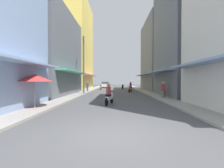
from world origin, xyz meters
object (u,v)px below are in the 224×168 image
at_px(parked_car, 105,85).
at_px(pedestrian_midway, 163,90).
at_px(motorbike_orange, 130,88).
at_px(utility_pole, 84,65).
at_px(motorbike_blue, 131,88).
at_px(motorbike_silver, 101,87).
at_px(motorbike_black, 123,87).
at_px(motorbike_white, 109,95).
at_px(pedestrian_crossing, 164,90).
at_px(pedestrian_far, 87,87).
at_px(vendor_umbrella, 35,78).

distance_m(parked_car, pedestrian_midway, 25.84).
xyz_separation_m(motorbike_orange, utility_pole, (-6.36, -3.28, 3.15)).
distance_m(motorbike_blue, motorbike_silver, 6.06).
relative_size(motorbike_black, motorbike_white, 1.02).
height_order(motorbike_white, parked_car, motorbike_white).
relative_size(motorbike_orange, parked_car, 0.41).
bearing_deg(motorbike_white, motorbike_orange, 77.91).
bearing_deg(pedestrian_crossing, motorbike_blue, 100.97).
height_order(parked_car, pedestrian_midway, pedestrian_midway).
distance_m(motorbike_black, motorbike_silver, 4.55).
bearing_deg(motorbike_white, pedestrian_midway, 35.38).
distance_m(pedestrian_far, pedestrian_midway, 13.13).
relative_size(motorbike_blue, pedestrian_far, 1.12).
xyz_separation_m(motorbike_black, motorbike_silver, (-4.26, -1.60, 0.00)).
relative_size(pedestrian_midway, utility_pole, 0.22).
height_order(motorbike_blue, motorbike_black, same).
relative_size(motorbike_white, pedestrian_midway, 1.05).
xyz_separation_m(parked_car, pedestrian_midway, (7.05, -24.86, 0.10)).
distance_m(motorbike_blue, motorbike_black, 4.37).
height_order(motorbike_white, vendor_umbrella, vendor_umbrella).
relative_size(motorbike_blue, vendor_umbrella, 0.82).
height_order(motorbike_blue, utility_pole, utility_pole).
bearing_deg(motorbike_black, motorbike_blue, -73.77).
relative_size(motorbike_blue, motorbike_silver, 0.99).
bearing_deg(vendor_umbrella, motorbike_blue, 68.58).
distance_m(motorbike_silver, vendor_umbrella, 21.94).
xyz_separation_m(parked_car, pedestrian_far, (-1.83, -15.19, 0.06)).
bearing_deg(motorbike_orange, pedestrian_crossing, -70.00).
xyz_separation_m(motorbike_blue, pedestrian_far, (-7.01, -3.75, 0.29)).
height_order(motorbike_blue, motorbike_silver, same).
bearing_deg(pedestrian_far, vendor_umbrella, -91.94).
bearing_deg(motorbike_blue, motorbike_white, -100.32).
xyz_separation_m(motorbike_orange, motorbike_white, (-2.66, -12.41, 0.00)).
bearing_deg(motorbike_blue, motorbike_orange, -95.39).
xyz_separation_m(motorbike_white, pedestrian_crossing, (5.44, 4.75, 0.07)).
height_order(motorbike_silver, parked_car, parked_car).
bearing_deg(utility_pole, pedestrian_crossing, -25.59).
distance_m(motorbike_black, pedestrian_far, 9.83).
distance_m(motorbike_blue, parked_car, 12.57).
xyz_separation_m(motorbike_blue, motorbike_black, (-1.22, 4.19, 0.00)).
bearing_deg(parked_car, motorbike_blue, -65.64).
relative_size(motorbike_white, motorbike_silver, 0.97).
xyz_separation_m(motorbike_silver, parked_car, (0.29, 8.86, 0.24)).
bearing_deg(parked_car, motorbike_white, -85.77).
xyz_separation_m(motorbike_white, pedestrian_far, (-3.93, 13.18, 0.09)).
height_order(pedestrian_midway, vendor_umbrella, vendor_umbrella).
bearing_deg(motorbike_white, motorbike_black, 84.96).
bearing_deg(motorbike_white, vendor_umbrella, -152.90).
relative_size(motorbike_white, pedestrian_far, 1.10).
bearing_deg(motorbike_silver, pedestrian_far, -103.63).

